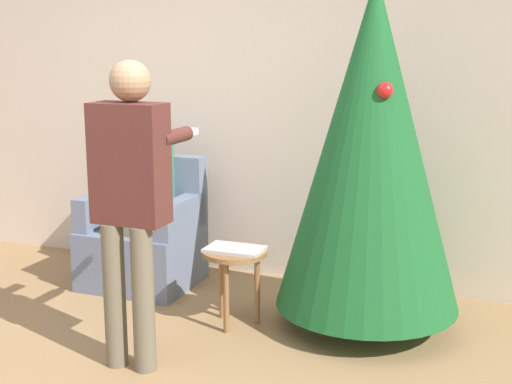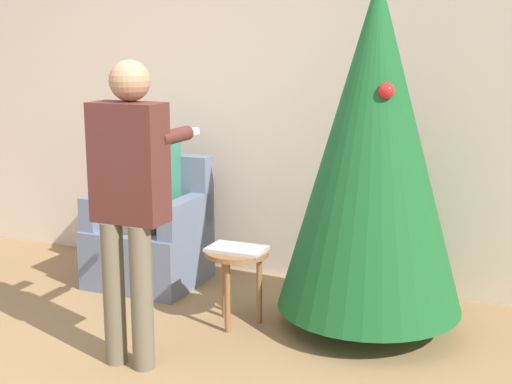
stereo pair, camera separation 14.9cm
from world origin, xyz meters
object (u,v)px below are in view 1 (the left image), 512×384
at_px(person_standing, 130,189).
at_px(person_seated, 141,193).
at_px(armchair, 145,239).
at_px(christmas_tree, 371,146).
at_px(side_stool, 235,263).

bearing_deg(person_standing, person_seated, 117.95).
relative_size(armchair, person_standing, 0.56).
height_order(christmas_tree, armchair, christmas_tree).
xyz_separation_m(person_seated, side_stool, (0.92, -0.47, -0.28)).
distance_m(person_standing, side_stool, 0.96).
bearing_deg(person_seated, christmas_tree, -7.00).
bearing_deg(armchair, person_seated, -90.00).
xyz_separation_m(christmas_tree, person_standing, (-1.07, -0.96, -0.15)).
relative_size(christmas_tree, person_standing, 1.29).
bearing_deg(side_stool, person_seated, 153.02).
height_order(person_seated, side_stool, person_seated).
bearing_deg(side_stool, christmas_tree, 18.69).
distance_m(christmas_tree, armchair, 1.89).
bearing_deg(christmas_tree, person_standing, -138.01).
bearing_deg(person_seated, armchair, 90.00).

